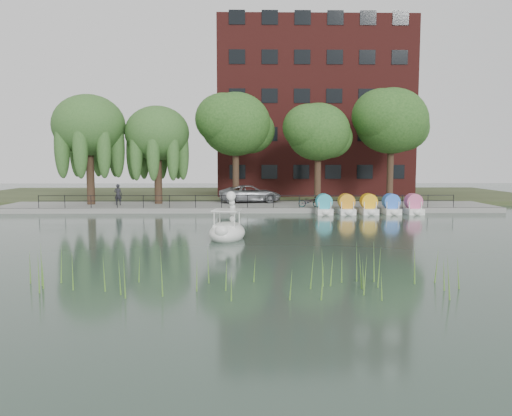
{
  "coord_description": "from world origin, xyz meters",
  "views": [
    {
      "loc": [
        0.01,
        -25.01,
        4.18
      ],
      "look_at": [
        0.5,
        4.0,
        1.3
      ],
      "focal_mm": 35.0,
      "sensor_mm": 36.0,
      "label": 1
    }
  ],
  "objects_px": {
    "bicycle": "(309,201)",
    "swan_boat": "(227,229)",
    "minivan": "(250,192)",
    "pedestrian": "(118,193)"
  },
  "relations": [
    {
      "from": "bicycle",
      "to": "pedestrian",
      "type": "xyz_separation_m",
      "value": [
        -15.38,
        2.08,
        0.49
      ]
    },
    {
      "from": "bicycle",
      "to": "swan_boat",
      "type": "relative_size",
      "value": 0.54
    },
    {
      "from": "pedestrian",
      "to": "swan_boat",
      "type": "distance_m",
      "value": 17.69
    },
    {
      "from": "bicycle",
      "to": "pedestrian",
      "type": "height_order",
      "value": "pedestrian"
    },
    {
      "from": "swan_boat",
      "to": "bicycle",
      "type": "bearing_deg",
      "value": 76.21
    },
    {
      "from": "minivan",
      "to": "pedestrian",
      "type": "distance_m",
      "value": 11.05
    },
    {
      "from": "minivan",
      "to": "pedestrian",
      "type": "relative_size",
      "value": 3.11
    },
    {
      "from": "bicycle",
      "to": "swan_boat",
      "type": "xyz_separation_m",
      "value": [
        -5.88,
        -12.82,
        -0.37
      ]
    },
    {
      "from": "bicycle",
      "to": "swan_boat",
      "type": "distance_m",
      "value": 14.11
    },
    {
      "from": "minivan",
      "to": "bicycle",
      "type": "height_order",
      "value": "minivan"
    }
  ]
}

